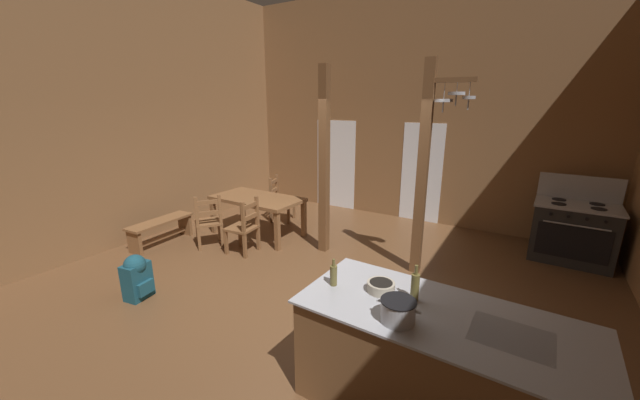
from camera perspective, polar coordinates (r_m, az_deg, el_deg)
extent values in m
cube|color=brown|center=(4.90, -1.70, -15.14)|extent=(8.20, 8.25, 0.10)
cube|color=brown|center=(7.67, 14.26, 14.20)|extent=(8.20, 0.14, 4.66)
cube|color=brown|center=(7.03, -29.35, 12.65)|extent=(0.14, 8.25, 4.66)
cube|color=white|center=(8.39, 2.55, 5.76)|extent=(1.00, 0.01, 2.05)
cube|color=white|center=(7.63, 16.09, 4.18)|extent=(0.84, 0.01, 2.05)
cube|color=brown|center=(3.19, 18.17, -24.22)|extent=(2.13, 0.97, 0.90)
cube|color=#A8AAB2|center=(2.93, 18.96, -17.26)|extent=(2.19, 1.03, 0.02)
cube|color=black|center=(2.88, 28.59, -18.83)|extent=(0.53, 0.42, 0.00)
cube|color=black|center=(3.77, 19.54, -25.04)|extent=(2.00, 0.10, 0.10)
cube|color=#282828|center=(6.87, 35.68, -4.40)|extent=(1.13, 0.80, 0.90)
cube|color=black|center=(6.52, 35.69, -5.66)|extent=(0.93, 0.05, 0.52)
cylinder|color=#A8AAB2|center=(6.41, 36.09, -3.39)|extent=(0.83, 0.06, 0.02)
cube|color=#A8AAB2|center=(6.75, 36.29, -0.68)|extent=(1.17, 0.85, 0.03)
cube|color=#A8AAB2|center=(7.06, 36.48, 1.61)|extent=(1.14, 0.09, 0.40)
cylinder|color=black|center=(6.62, 38.47, -1.14)|extent=(0.21, 0.21, 0.01)
cylinder|color=black|center=(6.59, 34.23, -0.50)|extent=(0.21, 0.21, 0.01)
cylinder|color=black|center=(6.91, 38.31, -0.53)|extent=(0.21, 0.21, 0.01)
cylinder|color=black|center=(6.88, 34.25, 0.09)|extent=(0.21, 0.21, 0.01)
cylinder|color=black|center=(6.42, 39.17, -2.77)|extent=(0.05, 0.03, 0.04)
cylinder|color=black|center=(6.39, 37.23, -2.48)|extent=(0.05, 0.03, 0.04)
cylinder|color=black|center=(6.38, 35.28, -2.19)|extent=(0.05, 0.03, 0.04)
cylinder|color=black|center=(6.37, 33.33, -1.90)|extent=(0.05, 0.03, 0.04)
cube|color=brown|center=(5.13, 16.26, 4.31)|extent=(0.15, 0.15, 3.01)
cube|color=brown|center=(5.01, 20.32, 17.78)|extent=(0.65, 0.12, 0.06)
cylinder|color=#A8AAB2|center=(5.01, 19.53, 16.51)|extent=(0.01, 0.01, 0.23)
cylinder|color=#A8AAB2|center=(5.01, 19.38, 14.96)|extent=(0.25, 0.25, 0.04)
cylinder|color=#A8AAB2|center=(5.01, 19.30, 14.05)|extent=(0.02, 0.02, 0.14)
cylinder|color=#A8AAB2|center=(4.99, 21.36, 16.85)|extent=(0.01, 0.01, 0.15)
cylinder|color=#A8AAB2|center=(4.99, 21.25, 15.80)|extent=(0.22, 0.22, 0.04)
cylinder|color=#A8AAB2|center=(4.99, 21.16, 14.88)|extent=(0.02, 0.02, 0.14)
cylinder|color=#A8AAB2|center=(4.98, 23.12, 16.39)|extent=(0.01, 0.01, 0.20)
cylinder|color=#A8AAB2|center=(4.97, 22.97, 15.04)|extent=(0.17, 0.17, 0.04)
cylinder|color=#A8AAB2|center=(4.97, 22.87, 14.13)|extent=(0.02, 0.02, 0.14)
cube|color=brown|center=(5.69, 0.68, 5.99)|extent=(0.14, 0.14, 3.01)
cube|color=brown|center=(6.69, -10.16, 0.22)|extent=(1.72, 0.94, 0.06)
cube|color=brown|center=(7.59, -12.46, -0.97)|extent=(0.08, 0.08, 0.68)
cube|color=brown|center=(6.61, -2.64, -3.10)|extent=(0.08, 0.08, 0.68)
cube|color=brown|center=(7.08, -16.88, -2.47)|extent=(0.08, 0.08, 0.68)
cube|color=brown|center=(6.02, -6.93, -5.08)|extent=(0.08, 0.08, 0.68)
cube|color=brown|center=(6.46, -17.61, -3.43)|extent=(0.61, 0.61, 0.04)
cube|color=brown|center=(6.70, -19.22, -4.93)|extent=(0.07, 0.07, 0.41)
cube|color=brown|center=(6.73, -16.00, -4.58)|extent=(0.07, 0.07, 0.41)
cube|color=brown|center=(6.26, -19.21, -3.76)|extent=(0.07, 0.07, 0.95)
cube|color=brown|center=(6.28, -15.75, -3.39)|extent=(0.07, 0.07, 0.95)
cube|color=brown|center=(6.16, -17.75, -0.36)|extent=(0.25, 0.33, 0.07)
cube|color=brown|center=(6.21, -17.61, -2.05)|extent=(0.25, 0.33, 0.07)
cube|color=brown|center=(6.03, -12.58, -4.43)|extent=(0.49, 0.49, 0.04)
cube|color=brown|center=(6.08, -14.98, -6.68)|extent=(0.06, 0.06, 0.41)
cube|color=brown|center=(6.35, -12.81, -5.55)|extent=(0.06, 0.06, 0.41)
cube|color=brown|center=(5.76, -12.23, -4.88)|extent=(0.06, 0.06, 0.95)
cube|color=brown|center=(6.05, -10.08, -3.76)|extent=(0.06, 0.06, 0.95)
cube|color=brown|center=(5.79, -11.32, -0.91)|extent=(0.08, 0.38, 0.07)
cube|color=brown|center=(5.85, -11.22, -2.69)|extent=(0.08, 0.38, 0.07)
cube|color=brown|center=(7.51, -6.07, -0.14)|extent=(0.55, 0.55, 0.04)
cube|color=brown|center=(7.69, -4.22, -1.47)|extent=(0.06, 0.06, 0.41)
cube|color=brown|center=(7.34, -5.11, -2.31)|extent=(0.06, 0.06, 0.41)
cube|color=brown|center=(7.73, -6.94, 0.64)|extent=(0.06, 0.06, 0.95)
cube|color=brown|center=(7.39, -7.96, -0.10)|extent=(0.06, 0.06, 0.95)
cube|color=brown|center=(7.47, -7.54, 2.98)|extent=(0.15, 0.37, 0.07)
cube|color=brown|center=(7.52, -7.49, 1.57)|extent=(0.15, 0.37, 0.07)
cube|color=brown|center=(6.84, -24.48, -3.17)|extent=(0.43, 1.19, 0.04)
cube|color=brown|center=(6.63, -27.83, -6.18)|extent=(0.31, 0.08, 0.40)
cube|color=brown|center=(7.21, -21.03, -3.70)|extent=(0.31, 0.08, 0.40)
cube|color=brown|center=(6.93, -24.21, -5.52)|extent=(0.12, 0.97, 0.06)
cube|color=#194756|center=(5.19, -27.49, -11.53)|extent=(0.27, 0.35, 0.48)
cube|color=#194756|center=(5.13, -26.42, -12.62)|extent=(0.09, 0.23, 0.17)
cylinder|color=black|center=(5.34, -27.60, -10.82)|extent=(0.05, 0.05, 0.38)
cylinder|color=black|center=(5.23, -29.21, -11.57)|extent=(0.05, 0.05, 0.38)
sphere|color=#194756|center=(5.10, -27.80, -9.32)|extent=(0.31, 0.31, 0.27)
cylinder|color=#A8AAB2|center=(2.72, 12.52, -17.19)|extent=(0.25, 0.25, 0.16)
cylinder|color=black|center=(2.68, 12.62, -15.68)|extent=(0.26, 0.26, 0.01)
cylinder|color=#A8AAB2|center=(2.74, 9.70, -15.81)|extent=(0.05, 0.02, 0.02)
cylinder|color=#A8AAB2|center=(2.67, 15.53, -17.12)|extent=(0.05, 0.02, 0.02)
cylinder|color=#B2A893|center=(3.08, 9.84, -13.69)|extent=(0.23, 0.23, 0.08)
cylinder|color=black|center=(3.06, 9.88, -13.01)|extent=(0.19, 0.19, 0.00)
cylinder|color=brown|center=(2.99, 15.13, -13.49)|extent=(0.07, 0.07, 0.22)
cylinder|color=brown|center=(2.92, 15.34, -10.88)|extent=(0.03, 0.03, 0.08)
cylinder|color=brown|center=(3.11, 2.21, -12.12)|extent=(0.06, 0.06, 0.18)
cylinder|color=brown|center=(3.06, 2.23, -10.10)|extent=(0.03, 0.03, 0.06)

